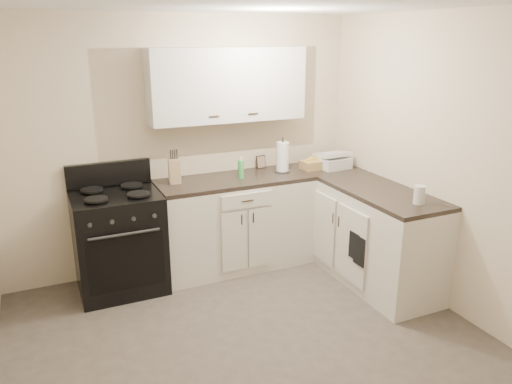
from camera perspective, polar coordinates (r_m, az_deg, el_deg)
name	(u,v)px	position (r m, az deg, el deg)	size (l,w,h in m)	color
floor	(258,353)	(3.96, 0.27, -17.97)	(3.60, 3.60, 0.00)	#473F38
ceiling	(259,0)	(3.23, 0.34, 21.13)	(3.60, 3.60, 0.00)	white
wall_back	(183,145)	(5.03, -8.32, 5.29)	(3.60, 3.60, 0.00)	beige
wall_right	(457,168)	(4.42, 22.03, 2.52)	(3.60, 3.60, 0.00)	beige
wall_front	(464,334)	(2.04, 22.63, -14.71)	(3.60, 3.60, 0.00)	beige
base_cabinets_back	(235,224)	(5.11, -2.40, -3.69)	(1.55, 0.60, 0.90)	silver
base_cabinets_right	(360,230)	(5.08, 11.78, -4.22)	(0.60, 1.90, 0.90)	silver
countertop_back	(235,180)	(4.96, -2.47, 1.37)	(1.55, 0.60, 0.04)	black
countertop_right	(363,184)	(4.93, 12.11, 0.87)	(0.60, 1.90, 0.04)	black
upper_cabinets	(227,85)	(4.93, -3.28, 12.15)	(1.55, 0.30, 0.70)	silver
stove	(119,243)	(4.81, -15.36, -5.62)	(0.78, 0.67, 0.94)	black
knife_block	(175,171)	(4.82, -9.30, 2.37)	(0.11, 0.10, 0.24)	tan
paper_towel	(283,157)	(5.17, 3.05, 4.02)	(0.13, 0.13, 0.31)	white
soap_bottle	(241,169)	(4.93, -1.74, 2.61)	(0.06, 0.06, 0.18)	green
picture_frame	(261,162)	(5.32, 0.57, 3.48)	(0.11, 0.01, 0.14)	black
wicker_basket	(314,165)	(5.33, 6.68, 3.12)	(0.27, 0.18, 0.09)	#A67D4E
countertop_grill	(333,162)	(5.40, 8.74, 3.36)	(0.31, 0.29, 0.11)	silver
glass_jar	(419,195)	(4.39, 18.17, -0.32)	(0.09, 0.09, 0.16)	silver
oven_mitt_near	(360,251)	(4.57, 11.76, -6.63)	(0.02, 0.16, 0.27)	black
oven_mitt_far	(354,246)	(4.62, 11.18, -6.06)	(0.02, 0.14, 0.25)	black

